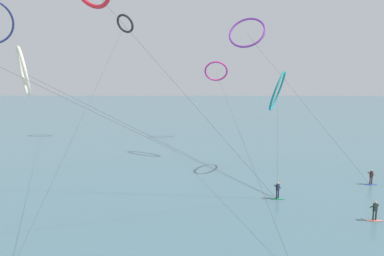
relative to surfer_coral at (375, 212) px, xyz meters
name	(u,v)px	position (x,y,z in m)	size (l,w,h in m)	color
sea_water	(194,112)	(-15.08, 88.51, -0.78)	(400.00, 200.00, 0.08)	#476B75
surfer_coral	(375,212)	(0.00, 0.00, 0.00)	(1.40, 0.64, 1.70)	#EA7260
surfer_cobalt	(371,178)	(4.54, 9.94, 0.00)	(1.40, 0.68, 1.70)	#2647B7
surfer_emerald	(278,192)	(-6.80, 5.21, 0.00)	(1.40, 0.73, 1.70)	#199351
kite_charcoal	(125,24)	(-27.76, 39.30, 20.60)	(4.28, 50.01, 23.19)	black
kite_teal	(277,91)	(-4.87, 15.18, 9.30)	(3.65, 12.69, 12.58)	teal
kite_magenta	(216,71)	(-10.92, 39.08, 11.93)	(4.53, 49.75, 14.67)	#CC288E
kite_violet	(247,33)	(-7.55, 23.08, 17.09)	(15.14, 15.64, 20.20)	purple
kite_ivory	(24,72)	(-31.51, 6.80, 11.51)	(26.45, 4.87, 14.87)	silver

